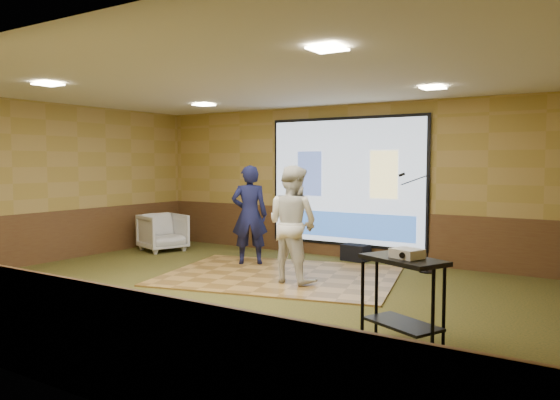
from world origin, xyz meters
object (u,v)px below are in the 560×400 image
Objects in this scene: dance_floor at (280,276)px; banquet_chair at (163,232)px; projector at (407,253)px; player_right at (292,224)px; mic_stand at (424,243)px; projector_screen at (346,183)px; player_left at (250,215)px; duffel_bag at (356,253)px; av_table at (403,285)px.

banquet_chair reaches higher than dance_floor.
player_right is at bearing 164.02° from projector.
mic_stand is at bearing -62.52° from banquet_chair.
projector_screen is 2.08m from mic_stand.
banquet_chair is at bearing -9.61° from player_right.
player_left is at bearing -77.93° from banquet_chair.
duffel_bag is (-1.44, 0.35, -0.34)m from mic_stand.
duffel_bag is at bearing -54.75° from banquet_chair.
dance_floor is 3.62m from banquet_chair.
projector is (0.04, -0.01, 0.33)m from av_table.
duffel_bag is (0.44, 1.99, 0.14)m from dance_floor.
projector reaches higher than duffel_bag.
duffel_bag is at bearing 120.59° from av_table.
projector is (2.51, -1.86, 0.03)m from player_right.
player_right is at bearing 115.22° from player_left.
banquet_chair is at bearing 154.80° from av_table.
projector_screen is 1.85× the size of player_left.
projector is (3.95, -2.72, 0.04)m from player_left.
av_table is at bearing -36.94° from dance_floor.
projector_screen reaches higher than banquet_chair.
projector is at bearing 150.09° from player_right.
projector_screen is at bearing 143.54° from projector.
av_table is at bearing -57.46° from projector_screen.
projector_screen is 1.37m from duffel_bag.
mic_stand is at bearing 126.18° from projector.
projector is 0.17× the size of mic_stand.
player_right is 3.12m from projector.
player_left reaches higher than banquet_chair.
projector_screen reaches higher than duffel_bag.
projector_screen is at bearing -158.57° from player_left.
av_table is at bearing -96.24° from banquet_chair.
duffel_bag is (3.94, 1.15, -0.24)m from banquet_chair.
projector_screen is 0.89× the size of dance_floor.
av_table reaches higher than banquet_chair.
player_right is 2.47m from mic_stand.
mic_stand is at bearing 105.00° from av_table.
banquet_chair is (-3.62, -1.34, -1.08)m from projector_screen.
projector_screen is 4.01m from banquet_chair.
av_table is 4.86m from duffel_bag.
mic_stand is 3.43× the size of duffel_bag.
mic_stand is 1.97× the size of banquet_chair.
projector_screen reaches higher than av_table.
projector_screen is 1.95× the size of mic_stand.
duffel_bag is at bearing 157.51° from mic_stand.
mic_stand is 1.52m from duffel_bag.
dance_floor is 4.06× the size of av_table.
mic_stand is at bearing -119.61° from player_right.
banquet_chair is at bearing 166.61° from dance_floor.
av_table is at bearing -169.48° from projector.
duffel_bag is at bearing 77.61° from dance_floor.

